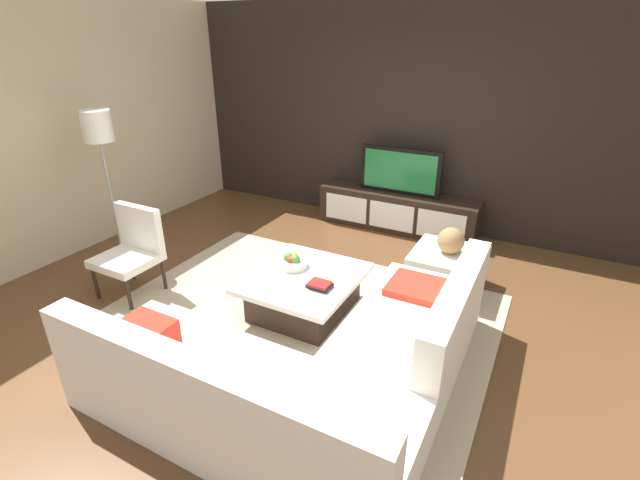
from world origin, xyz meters
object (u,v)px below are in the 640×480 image
fruit_bowl (293,262)px  decorative_ball (451,241)px  ottoman (447,270)px  book_stack (320,285)px  television (400,171)px  accent_chair_near (133,246)px  media_console (397,211)px  coffee_table (304,292)px  floor_lamp (99,137)px  sectional_couch (314,368)px

fruit_bowl → decorative_ball: size_ratio=1.06×
ottoman → book_stack: (-0.84, -1.18, 0.21)m
television → accent_chair_near: bearing=-123.1°
media_console → ottoman: size_ratio=2.98×
coffee_table → floor_lamp: (-2.45, -0.01, 1.20)m
sectional_couch → ottoman: bearing=77.5°
ottoman → decorative_ball: bearing=0.0°
floor_lamp → decorative_ball: bearing=17.0°
fruit_bowl → coffee_table: bearing=-28.9°
sectional_couch → decorative_ball: size_ratio=9.12×
media_console → ottoman: (0.97, -1.24, -0.05)m
television → decorative_ball: 1.59m
accent_chair_near → media_console: bearing=51.6°
ottoman → floor_lamp: bearing=-163.0°
book_stack → accent_chair_near: bearing=-170.3°
accent_chair_near → fruit_bowl: (1.51, 0.55, -0.06)m
ottoman → book_stack: book_stack is taller
book_stack → coffee_table: bearing=152.3°
media_console → sectional_couch: bearing=-80.9°
television → book_stack: television is taller
floor_lamp → book_stack: 2.86m
television → coffee_table: size_ratio=0.98×
television → floor_lamp: 3.50m
ottoman → decorative_ball: size_ratio=2.64×
sectional_couch → accent_chair_near: accent_chair_near is taller
floor_lamp → ottoman: size_ratio=2.40×
media_console → book_stack: 2.42m
accent_chair_near → book_stack: 1.95m
television → accent_chair_near: size_ratio=1.21×
book_stack → ottoman: bearing=54.5°
accent_chair_near → floor_lamp: size_ratio=0.52×
television → ottoman: 1.68m
media_console → book_stack: bearing=-87.0°
media_console → book_stack: media_console is taller
decorative_ball → accent_chair_near: bearing=-151.3°
media_console → decorative_ball: bearing=-52.0°
television → decorative_ball: size_ratio=3.97×
coffee_table → accent_chair_near: bearing=-165.2°
television → floor_lamp: size_ratio=0.63×
coffee_table → accent_chair_near: accent_chair_near is taller
coffee_table → ottoman: 1.50m
ottoman → fruit_bowl: 1.59m
sectional_couch → coffee_table: sectional_couch is taller
fruit_bowl → book_stack: size_ratio=1.33×
accent_chair_near → ottoman: accent_chair_near is taller
fruit_bowl → book_stack: 0.46m
ottoman → decorative_ball: decorative_ball is taller
ottoman → coffee_table: bearing=-135.1°
sectional_couch → accent_chair_near: bearing=167.7°
media_console → accent_chair_near: accent_chair_near is taller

